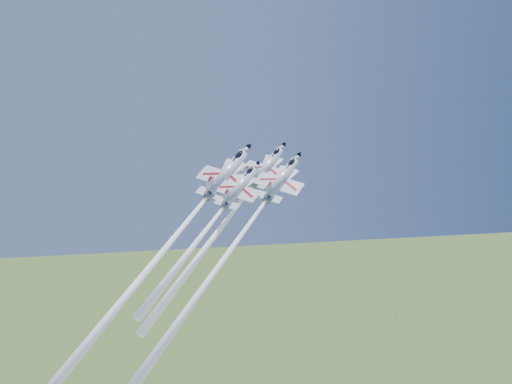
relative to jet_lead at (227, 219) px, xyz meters
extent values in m
cylinder|color=white|center=(9.87, 9.93, 8.62)|extent=(4.73, 8.13, 10.73)
cone|color=white|center=(13.91, 14.00, 12.15)|extent=(2.89, 3.26, 3.03)
cone|color=black|center=(14.85, 14.94, 12.97)|extent=(1.46, 1.64, 1.52)
cone|color=slate|center=(6.14, 6.18, 5.36)|extent=(2.68, 2.72, 2.16)
ellipsoid|color=black|center=(12.35, 12.22, 11.46)|extent=(2.64, 2.76, 2.39)
cube|color=black|center=(11.45, 11.24, 10.91)|extent=(0.81, 0.88, 0.82)
cube|color=white|center=(9.23, 9.37, 7.83)|extent=(9.39, 7.83, 3.81)
cube|color=white|center=(10.29, 12.06, 9.84)|extent=(2.80, 2.62, 1.91)
cube|color=white|center=(12.13, 10.64, 9.38)|extent=(2.80, 2.62, 1.91)
cube|color=white|center=(6.70, 6.77, 5.75)|extent=(5.07, 4.22, 2.02)
cube|color=white|center=(6.56, 6.13, 7.20)|extent=(2.03, 2.94, 3.58)
cube|color=#A9081B|center=(6.48, 5.63, 8.41)|extent=(0.92, 1.06, 1.06)
cube|color=black|center=(10.04, 10.39, 7.90)|extent=(6.12, 6.10, 5.17)
sphere|color=white|center=(6.00, 6.04, 5.23)|extent=(1.01, 1.11, 1.00)
cone|color=white|center=(-5.34, -5.37, -4.68)|extent=(9.91, 22.03, 32.86)
cylinder|color=white|center=(0.92, 7.00, 7.91)|extent=(5.51, 9.46, 12.49)
cone|color=white|center=(5.62, 11.73, 12.03)|extent=(3.37, 3.80, 3.52)
cone|color=black|center=(6.72, 12.83, 12.98)|extent=(1.70, 1.91, 1.77)
cone|color=slate|center=(-3.42, 2.63, 4.12)|extent=(3.13, 3.16, 2.52)
ellipsoid|color=black|center=(3.81, 9.66, 11.22)|extent=(3.08, 3.22, 2.79)
cube|color=black|center=(2.76, 8.51, 10.58)|extent=(0.95, 1.03, 0.95)
cube|color=white|center=(0.18, 6.34, 6.99)|extent=(10.94, 9.12, 4.43)
cube|color=white|center=(1.42, 9.47, 9.33)|extent=(3.26, 3.06, 2.23)
cube|color=white|center=(3.56, 7.81, 8.79)|extent=(3.26, 3.06, 2.23)
cube|color=white|center=(-2.77, 3.32, 4.57)|extent=(5.90, 4.91, 2.35)
cube|color=white|center=(-2.93, 2.56, 6.26)|extent=(2.37, 3.43, 4.17)
cube|color=#A9081B|center=(-3.03, 1.98, 7.67)|extent=(1.07, 1.24, 1.24)
cube|color=black|center=(1.12, 7.53, 7.07)|extent=(7.12, 7.10, 6.02)
sphere|color=white|center=(-3.59, 2.46, 3.97)|extent=(1.18, 1.30, 1.16)
cone|color=white|center=(-19.81, -13.87, -10.22)|extent=(13.54, 30.93, 46.62)
cylinder|color=white|center=(11.24, 2.42, 7.18)|extent=(4.81, 8.25, 10.89)
cone|color=white|center=(15.34, 6.54, 10.77)|extent=(2.94, 3.31, 3.07)
cone|color=black|center=(16.30, 7.50, 11.60)|extent=(1.48, 1.67, 1.54)
cone|color=slate|center=(7.46, -1.39, 3.87)|extent=(2.73, 2.76, 2.19)
ellipsoid|color=black|center=(13.77, 4.74, 10.06)|extent=(2.68, 2.81, 2.43)
cube|color=black|center=(12.85, 3.74, 9.51)|extent=(0.83, 0.89, 0.83)
cube|color=white|center=(10.60, 1.85, 6.38)|extent=(9.54, 7.95, 3.87)
cube|color=white|center=(11.68, 4.58, 8.42)|extent=(2.84, 2.66, 1.94)
cube|color=white|center=(13.54, 3.13, 7.95)|extent=(2.84, 2.66, 1.94)
cube|color=white|center=(8.03, -0.79, 4.27)|extent=(5.15, 4.28, 2.05)
cube|color=white|center=(7.89, -1.45, 5.74)|extent=(2.06, 2.99, 3.63)
cube|color=#A9081B|center=(7.80, -1.95, 6.97)|extent=(0.93, 1.08, 1.08)
cube|color=black|center=(11.42, 2.88, 6.45)|extent=(6.21, 6.19, 5.25)
sphere|color=white|center=(7.31, -1.54, 3.75)|extent=(1.03, 1.13, 1.01)
cone|color=white|center=(-6.35, -15.29, -8.21)|extent=(11.49, 26.13, 39.32)
cylinder|color=white|center=(2.83, 2.19, 5.95)|extent=(4.48, 7.69, 10.15)
cone|color=white|center=(6.65, 6.03, 9.29)|extent=(2.74, 3.09, 2.86)
cone|color=black|center=(7.54, 6.93, 10.07)|extent=(1.38, 1.55, 1.44)
cone|color=slate|center=(-0.70, -1.36, 2.86)|extent=(2.54, 2.57, 2.04)
ellipsoid|color=black|center=(5.18, 4.35, 8.63)|extent=(2.50, 2.62, 2.27)
cube|color=black|center=(4.33, 3.42, 8.11)|extent=(0.77, 0.83, 0.77)
cube|color=white|center=(2.23, 1.65, 5.20)|extent=(8.89, 7.41, 3.60)
cube|color=white|center=(3.23, 4.20, 7.10)|extent=(2.64, 2.48, 1.81)
cube|color=white|center=(4.97, 2.85, 6.66)|extent=(2.64, 2.48, 1.81)
cube|color=white|center=(-0.17, -0.80, 3.24)|extent=(4.80, 3.99, 1.91)
cube|color=white|center=(-0.30, -1.41, 4.60)|extent=(1.92, 2.78, 3.39)
cube|color=#A9081B|center=(-0.38, -1.89, 5.75)|extent=(0.87, 1.01, 1.01)
cube|color=black|center=(2.99, 2.62, 5.26)|extent=(5.79, 5.77, 4.89)
sphere|color=white|center=(-0.83, -1.50, 2.74)|extent=(0.96, 1.05, 0.94)
cone|color=white|center=(-8.92, -9.64, -4.33)|extent=(7.64, 16.25, 23.81)
camera|label=1|loc=(-14.24, -105.82, 24.81)|focal=40.00mm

